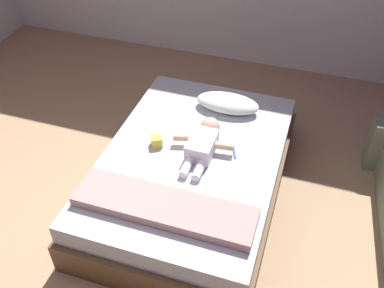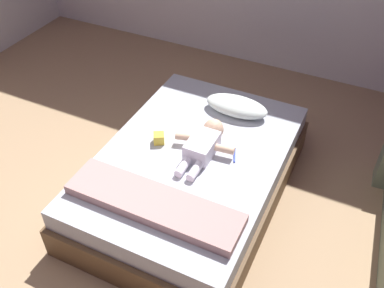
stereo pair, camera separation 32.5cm
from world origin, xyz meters
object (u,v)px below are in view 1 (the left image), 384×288
Objects in this scene: baby at (204,142)px; pillow at (228,103)px; bed at (192,175)px; toy_block at (157,141)px; toothbrush at (234,150)px.

pillow is at bearing 85.23° from baby.
bed is at bearing -128.06° from baby.
toy_block is at bearing 178.14° from bed.
toy_block is at bearing -168.14° from toothbrush.
baby reaches higher than bed.
bed is 0.32m from baby.
baby is at bearing 11.76° from toy_block.
toy_block is (-0.59, -0.12, 0.03)m from toothbrush.
toy_block reaches higher than toothbrush.
pillow is 3.32× the size of toothbrush.
baby is at bearing -167.99° from toothbrush.
pillow is (0.11, 0.64, 0.29)m from bed.
bed is 0.72m from pillow.
pillow is at bearing 80.06° from bed.
toy_block is at bearing -168.24° from baby.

